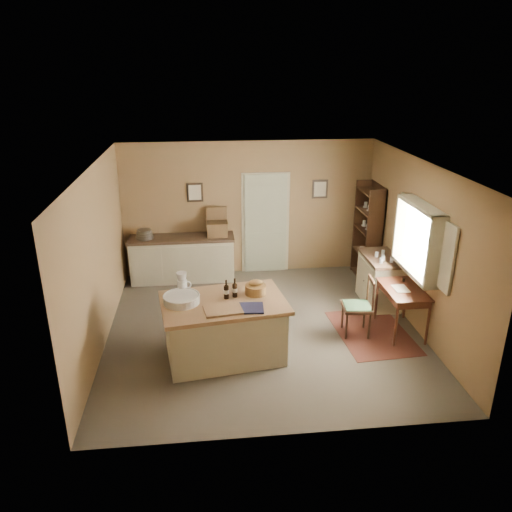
{
  "coord_description": "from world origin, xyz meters",
  "views": [
    {
      "loc": [
        -0.9,
        -7.15,
        4.1
      ],
      "look_at": [
        -0.07,
        0.38,
        1.15
      ],
      "focal_mm": 35.0,
      "sensor_mm": 36.0,
      "label": 1
    }
  ],
  "objects_px": {
    "work_island": "(224,327)",
    "shelving_unit": "(370,233)",
    "writing_desk": "(403,294)",
    "desk_chair": "(357,307)",
    "right_cabinet": "(379,280)",
    "sideboard": "(183,257)"
  },
  "relations": [
    {
      "from": "desk_chair",
      "to": "shelving_unit",
      "type": "distance_m",
      "value": 2.41
    },
    {
      "from": "sideboard",
      "to": "right_cabinet",
      "type": "xyz_separation_m",
      "value": [
        3.54,
        -1.45,
        -0.02
      ]
    },
    {
      "from": "writing_desk",
      "to": "desk_chair",
      "type": "distance_m",
      "value": 0.76
    },
    {
      "from": "shelving_unit",
      "to": "sideboard",
      "type": "bearing_deg",
      "value": 175.27
    },
    {
      "from": "work_island",
      "to": "sideboard",
      "type": "bearing_deg",
      "value": 94.73
    },
    {
      "from": "work_island",
      "to": "writing_desk",
      "type": "bearing_deg",
      "value": 0.07
    },
    {
      "from": "writing_desk",
      "to": "right_cabinet",
      "type": "bearing_deg",
      "value": 90.01
    },
    {
      "from": "sideboard",
      "to": "desk_chair",
      "type": "distance_m",
      "value": 3.75
    },
    {
      "from": "work_island",
      "to": "desk_chair",
      "type": "distance_m",
      "value": 2.18
    },
    {
      "from": "right_cabinet",
      "to": "shelving_unit",
      "type": "distance_m",
      "value": 1.26
    },
    {
      "from": "desk_chair",
      "to": "shelving_unit",
      "type": "xyz_separation_m",
      "value": [
        0.89,
        2.19,
        0.49
      ]
    },
    {
      "from": "desk_chair",
      "to": "right_cabinet",
      "type": "height_order",
      "value": "right_cabinet"
    },
    {
      "from": "sideboard",
      "to": "writing_desk",
      "type": "distance_m",
      "value": 4.34
    },
    {
      "from": "work_island",
      "to": "sideboard",
      "type": "relative_size",
      "value": 0.93
    },
    {
      "from": "work_island",
      "to": "desk_chair",
      "type": "height_order",
      "value": "work_island"
    },
    {
      "from": "work_island",
      "to": "right_cabinet",
      "type": "height_order",
      "value": "work_island"
    },
    {
      "from": "writing_desk",
      "to": "shelving_unit",
      "type": "distance_m",
      "value": 2.22
    },
    {
      "from": "writing_desk",
      "to": "desk_chair",
      "type": "xyz_separation_m",
      "value": [
        -0.74,
        0.0,
        -0.2
      ]
    },
    {
      "from": "work_island",
      "to": "writing_desk",
      "type": "distance_m",
      "value": 2.91
    },
    {
      "from": "desk_chair",
      "to": "right_cabinet",
      "type": "relative_size",
      "value": 0.94
    },
    {
      "from": "work_island",
      "to": "shelving_unit",
      "type": "bearing_deg",
      "value": 32.59
    },
    {
      "from": "sideboard",
      "to": "shelving_unit",
      "type": "distance_m",
      "value": 3.74
    }
  ]
}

